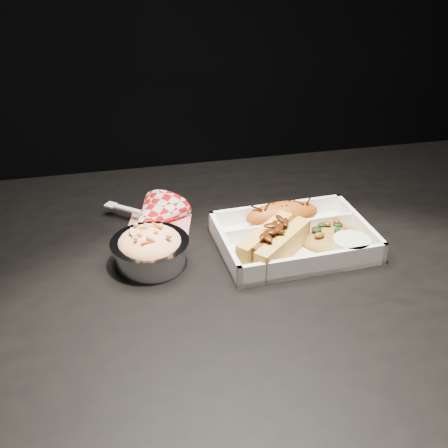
% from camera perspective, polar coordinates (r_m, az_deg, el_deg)
% --- Properties ---
extents(dining_table, '(1.20, 0.80, 0.75)m').
position_cam_1_polar(dining_table, '(0.97, 3.35, -7.99)').
color(dining_table, black).
rests_on(dining_table, ground).
extents(food_tray, '(0.26, 0.19, 0.04)m').
position_cam_1_polar(food_tray, '(0.96, 7.03, -1.68)').
color(food_tray, white).
rests_on(food_tray, dining_table).
extents(fried_pastry, '(0.14, 0.06, 0.05)m').
position_cam_1_polar(fried_pastry, '(0.99, 5.93, 0.94)').
color(fried_pastry, '#9D4C0F').
rests_on(fried_pastry, food_tray).
extents(hotdog, '(0.14, 0.14, 0.06)m').
position_cam_1_polar(hotdog, '(0.91, 5.10, -1.74)').
color(hotdog, gold).
rests_on(hotdog, food_tray).
extents(fried_rice_mound, '(0.12, 0.10, 0.03)m').
position_cam_1_polar(fried_rice_mound, '(0.96, 10.93, -0.81)').
color(fried_rice_mound, '#A87830').
rests_on(fried_rice_mound, food_tray).
extents(cupcake_liner, '(0.06, 0.06, 0.03)m').
position_cam_1_polar(cupcake_liner, '(0.93, 12.77, -2.31)').
color(cupcake_liner, beige).
rests_on(cupcake_liner, food_tray).
extents(foil_coleslaw_cup, '(0.12, 0.12, 0.07)m').
position_cam_1_polar(foil_coleslaw_cup, '(0.90, -7.52, -2.38)').
color(foil_coleslaw_cup, silver).
rests_on(foil_coleslaw_cup, dining_table).
extents(napkin_fork, '(0.16, 0.15, 0.10)m').
position_cam_1_polar(napkin_fork, '(1.01, -7.30, 0.68)').
color(napkin_fork, red).
rests_on(napkin_fork, dining_table).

